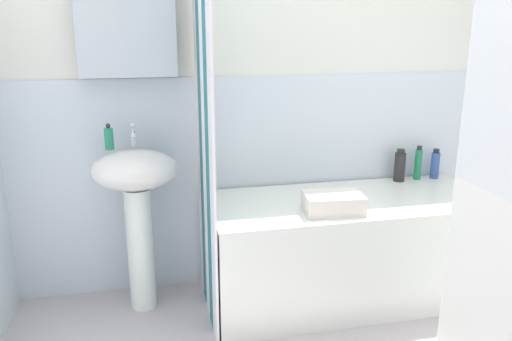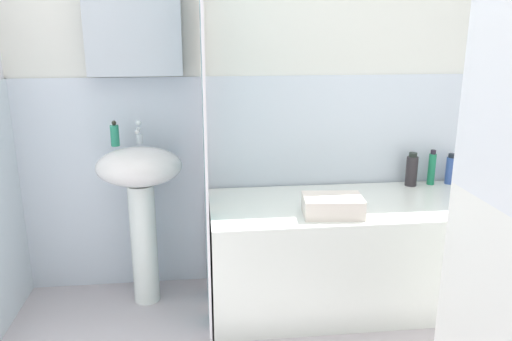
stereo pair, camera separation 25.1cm
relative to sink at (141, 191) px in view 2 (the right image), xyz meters
name	(u,v)px [view 2 (the right image)]	position (x,y,z in m)	size (l,w,h in m)	color
wall_back_tiled	(288,86)	(0.81, 0.23, 0.51)	(3.60, 0.18, 2.40)	silver
sink	(141,191)	(0.00, 0.00, 0.00)	(0.44, 0.34, 0.86)	white
faucet	(139,133)	(0.00, 0.08, 0.29)	(0.03, 0.12, 0.12)	silver
soap_dispenser	(115,135)	(-0.12, 0.06, 0.29)	(0.04, 0.04, 0.13)	#227E5E
bathtub	(351,252)	(1.11, -0.13, -0.35)	(1.51, 0.64, 0.57)	silver
shower_curtain	(204,125)	(0.34, -0.13, 0.37)	(0.01, 0.64, 2.00)	white
lotion_bottle	(450,170)	(1.76, 0.13, 0.02)	(0.05, 0.05, 0.18)	#35529D
conditioner_bottle	(432,168)	(1.65, 0.13, 0.03)	(0.04, 0.04, 0.21)	#1E8156
shampoo_bottle	(412,170)	(1.53, 0.12, 0.03)	(0.07, 0.07, 0.20)	#2C272B
towel_folded	(333,206)	(0.95, -0.30, -0.02)	(0.29, 0.20, 0.09)	silver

